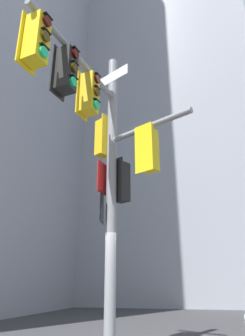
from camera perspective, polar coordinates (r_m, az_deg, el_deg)
name	(u,v)px	position (r m, az deg, el deg)	size (l,w,h in m)	color
building_mid_block	(165,116)	(34.68, 7.75, 9.50)	(17.15, 17.15, 37.50)	#9399A3
signal_pole_assembly	(103,142)	(7.24, -3.63, 4.73)	(2.98, 3.88, 7.34)	gray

